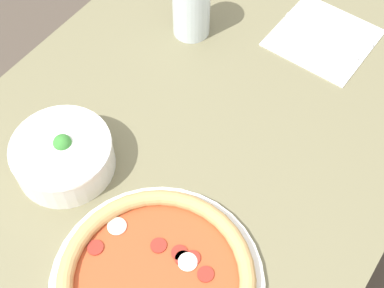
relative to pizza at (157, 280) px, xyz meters
name	(u,v)px	position (x,y,z in m)	size (l,w,h in m)	color
ground_plane	(183,287)	(0.22, 0.12, -0.77)	(8.00, 8.00, 0.00)	#4C4238
dining_table	(178,179)	(0.22, 0.12, -0.12)	(1.37, 0.78, 0.75)	#706B4C
pizza	(157,280)	(0.00, 0.00, 0.00)	(0.33, 0.33, 0.04)	white
bowl	(63,154)	(0.08, 0.26, 0.02)	(0.18, 0.18, 0.08)	white
napkin	(323,38)	(0.62, 0.03, -0.02)	(0.20, 0.20, 0.00)	white
fork	(318,45)	(0.59, 0.03, -0.01)	(0.03, 0.18, 0.00)	silver
knife	(333,31)	(0.65, 0.02, -0.01)	(0.03, 0.19, 0.01)	silver
glass	(191,7)	(0.48, 0.27, 0.05)	(0.08, 0.08, 0.13)	silver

